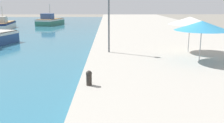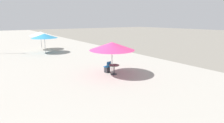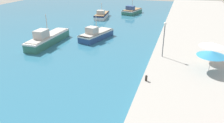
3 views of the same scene
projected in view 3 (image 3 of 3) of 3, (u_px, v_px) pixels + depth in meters
water_basin at (37, 23)px, 49.68m from camera, size 56.00×90.00×0.04m
quay_promenade at (207, 35)px, 39.48m from camera, size 16.00×90.00×0.76m
fishing_boat_near at (48, 38)px, 35.54m from camera, size 2.33×10.04×4.84m
fishing_boat_mid at (96, 34)px, 38.00m from camera, size 4.29×7.65×4.24m
fishing_boat_far at (102, 15)px, 54.30m from camera, size 3.55×7.81×3.64m
fishing_boat_distant at (132, 11)px, 59.22m from camera, size 4.54×7.08×3.90m
cafe_umbrella_white at (212, 53)px, 23.98m from camera, size 3.21×3.21×2.43m
cafe_umbrella_striped at (212, 44)px, 26.51m from camera, size 2.99×2.99×2.50m
mooring_bollard at (146, 78)px, 22.53m from camera, size 0.26×0.26×0.65m
lamppost at (164, 34)px, 27.67m from camera, size 0.36×0.36×4.56m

